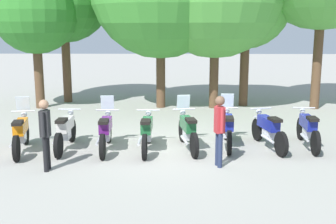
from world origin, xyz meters
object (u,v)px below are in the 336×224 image
object	(u,v)px
motorcycle_0	(21,132)
motorcycle_4	(188,130)
motorcycle_7	(308,129)
tree_4	(247,5)
motorcycle_1	(65,131)
person_1	(219,126)
tree_0	(35,11)
person_0	(45,130)
motorcycle_5	(228,128)
motorcycle_6	(268,129)
motorcycle_2	(106,131)
motorcycle_3	(147,132)

from	to	relation	value
motorcycle_0	motorcycle_4	world-z (taller)	same
motorcycle_7	tree_4	bearing A→B (deg)	10.18
motorcycle_1	person_1	xyz separation A→B (m)	(3.94, -1.36, 0.47)
motorcycle_0	tree_0	size ratio (longest dim) A/B	0.39
person_0	motorcycle_7	bearing A→B (deg)	17.53
motorcycle_5	motorcycle_6	size ratio (longest dim) A/B	1.01
motorcycle_2	tree_4	bearing A→B (deg)	-38.83
motorcycle_1	motorcycle_2	world-z (taller)	motorcycle_2
motorcycle_4	person_0	distance (m)	3.74
motorcycle_2	motorcycle_6	xyz separation A→B (m)	(4.34, 0.30, -0.01)
motorcycle_3	person_0	bearing A→B (deg)	127.53
person_1	tree_0	distance (m)	10.03
motorcycle_6	person_1	xyz separation A→B (m)	(-1.48, -1.59, 0.47)
motorcycle_3	motorcycle_4	size ratio (longest dim) A/B	1.01
motorcycle_1	motorcycle_3	distance (m)	2.17
person_1	motorcycle_3	bearing A→B (deg)	129.53
motorcycle_3	motorcycle_5	world-z (taller)	motorcycle_5
motorcycle_0	motorcycle_7	distance (m)	7.63
motorcycle_7	motorcycle_5	bearing A→B (deg)	92.87
tree_0	tree_4	distance (m)	8.28
tree_0	motorcycle_7	bearing A→B (deg)	-30.84
motorcycle_4	person_1	world-z (taller)	person_1
motorcycle_5	person_0	size ratio (longest dim) A/B	1.34
motorcycle_2	motorcycle_5	world-z (taller)	same
motorcycle_0	motorcycle_7	world-z (taller)	motorcycle_0
motorcycle_2	motorcycle_7	world-z (taller)	motorcycle_2
tree_4	motorcycle_6	bearing A→B (deg)	-92.65
motorcycle_7	tree_4	xyz separation A→B (m)	(-0.81, 6.09, 3.56)
motorcycle_5	tree_4	distance (m)	7.18
person_1	motorcycle_1	bearing A→B (deg)	146.37
motorcycle_3	motorcycle_4	xyz separation A→B (m)	(1.08, 0.18, 0.01)
motorcycle_0	person_0	bearing A→B (deg)	-154.09
motorcycle_0	motorcycle_1	bearing A→B (deg)	-87.44
motorcycle_1	motorcycle_4	size ratio (longest dim) A/B	1.01
person_0	tree_4	bearing A→B (deg)	54.92
motorcycle_1	person_0	world-z (taller)	person_0
motorcycle_2	tree_0	bearing A→B (deg)	28.43
motorcycle_1	motorcycle_4	distance (m)	3.25
motorcycle_0	tree_0	bearing A→B (deg)	1.81
motorcycle_1	motorcycle_5	world-z (taller)	motorcycle_5
motorcycle_7	tree_0	world-z (taller)	tree_0
motorcycle_2	tree_4	size ratio (longest dim) A/B	0.38
motorcycle_0	motorcycle_4	xyz separation A→B (m)	(4.34, 0.38, 0.00)
motorcycle_3	motorcycle_6	world-z (taller)	same
person_0	motorcycle_3	bearing A→B (deg)	37.19
motorcycle_3	person_0	size ratio (longest dim) A/B	1.34
motorcycle_6	motorcycle_7	bearing A→B (deg)	-95.32
motorcycle_6	person_1	bearing A→B (deg)	125.47
tree_0	person_1	bearing A→B (deg)	-47.68
motorcycle_3	person_0	distance (m)	2.75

